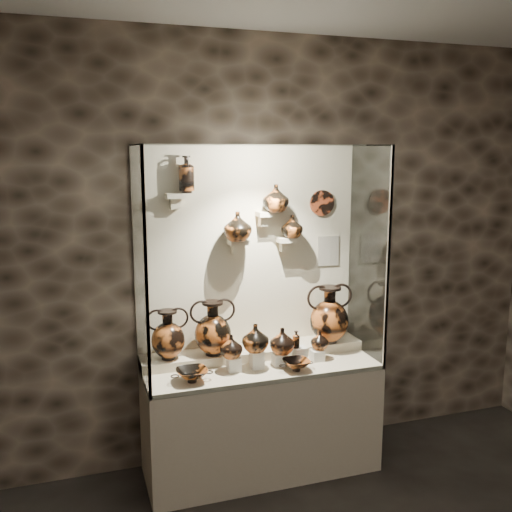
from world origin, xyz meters
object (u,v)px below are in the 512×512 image
Objects in this scene: amphora_mid at (213,328)px; jug_b at (255,338)px; kylix_left at (192,374)px; lekythos_tall at (186,172)px; jug_a at (231,346)px; kylix_right at (296,364)px; jug_e at (320,340)px; amphora_left at (168,334)px; amphora_right at (329,314)px; ovoid_vase_c at (292,226)px; ovoid_vase_b at (276,198)px; lekythos_small at (296,338)px; ovoid_vase_a at (238,226)px; jug_c at (282,341)px.

amphora_mid reaches higher than jug_b.
lekythos_tall is at bearing 96.28° from kylix_left.
jug_b is 1.26m from lekythos_tall.
kylix_right is (0.44, -0.13, -0.13)m from jug_a.
lekythos_tall is at bearing 156.30° from jug_b.
amphora_left is at bearing -165.86° from jug_e.
ovoid_vase_c is at bearing 137.97° from amphora_right.
kylix_left is 0.74m from kylix_right.
jug_b is at bearing 27.09° from kylix_left.
ovoid_vase_b is (0.83, 0.05, 0.94)m from amphora_left.
lekythos_small is at bearing 2.47° from amphora_mid.
ovoid_vase_c is at bearing -20.00° from lekythos_tall.
lekythos_tall is at bearing 166.37° from ovoid_vase_b.
jug_b reaches higher than jug_a.
ovoid_vase_b is at bearing 24.77° from amphora_left.
lekythos_small is 1.42m from lekythos_tall.
amphora_mid is at bearing 69.06° from kylix_left.
jug_e is at bearing -9.35° from jug_a.
ovoid_vase_a is (0.53, 0.04, 0.74)m from amphora_left.
lekythos_small is at bearing -175.69° from amphora_right.
amphora_right is at bearing 20.21° from amphora_mid.
jug_c is 0.88m from ovoid_vase_a.
ovoid_vase_b reaches higher than kylix_right.
jug_a reaches higher than kylix_left.
amphora_right is at bearing 19.91° from amphora_left.
ovoid_vase_c is (0.55, 0.26, 0.79)m from jug_a.
jug_b is at bearing 163.57° from lekythos_small.
jug_a is at bearing -4.90° from amphora_left.
lekythos_small is 0.50× the size of lekythos_tall.
kylix_left is (0.11, -0.30, -0.19)m from amphora_left.
jug_c reaches higher than lekythos_small.
jug_a is 0.69m from jug_e.
kylix_right is 1.20m from ovoid_vase_b.
jug_c is 0.11m from lekythos_small.
jug_e is 0.65× the size of ovoid_vase_a.
amphora_right is at bearing 10.66° from lekythos_small.
amphora_mid is 0.95m from ovoid_vase_c.
ovoid_vase_c is at bearing 25.21° from amphora_left.
amphora_left is 1.69× the size of ovoid_vase_a.
jug_b is 0.52m from kylix_left.
jug_b is 1.05× the size of jug_c.
amphora_left is at bearing 172.44° from jug_b.
kylix_right is 1.21× the size of ovoid_vase_b.
jug_c is 0.19m from kylix_right.
jug_c is at bearing -44.01° from lekythos_tall.
ovoid_vase_b is (-0.27, 0.23, 1.04)m from jug_e.
jug_b is 0.31m from lekythos_small.
lekythos_tall reaches higher than amphora_right.
kylix_left is at bearing -48.98° from amphora_left.
ovoid_vase_b is (0.72, 0.35, 1.13)m from kylix_left.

